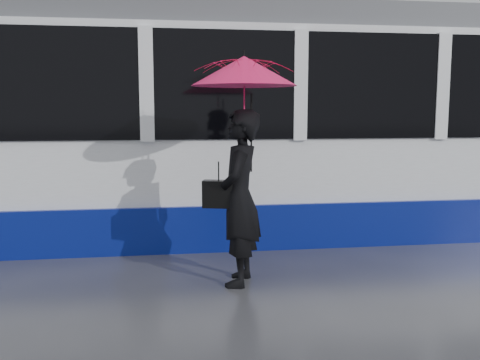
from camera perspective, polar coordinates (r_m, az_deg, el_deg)
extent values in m
plane|color=#2A2A2F|center=(6.11, 4.68, -10.47)|extent=(90.00, 90.00, 0.00)
cube|color=#3F3D38|center=(7.78, 1.71, -6.44)|extent=(34.00, 0.07, 0.02)
cube|color=#3F3D38|center=(9.17, 0.13, -4.31)|extent=(34.00, 0.07, 0.02)
cube|color=white|center=(8.17, -6.11, 4.93)|extent=(24.00, 2.40, 2.95)
cube|color=navy|center=(8.31, -5.99, -3.47)|extent=(24.00, 2.56, 0.62)
cube|color=black|center=(8.17, -6.17, 9.66)|extent=(23.00, 2.48, 1.40)
cube|color=#4F5156|center=(8.27, -6.27, 16.43)|extent=(23.60, 2.20, 0.35)
imported|color=black|center=(5.72, -0.07, -1.93)|extent=(0.62, 0.79, 1.89)
imported|color=#FF158F|center=(5.66, 0.43, 8.58)|extent=(1.28, 1.29, 0.94)
cone|color=#FF158F|center=(5.67, 0.44, 11.56)|extent=(1.37, 1.37, 0.31)
cylinder|color=black|center=(5.69, 0.44, 13.34)|extent=(0.01, 0.01, 0.07)
cylinder|color=black|center=(5.70, 1.22, 5.01)|extent=(0.02, 0.02, 0.83)
cube|color=black|center=(5.71, -2.29, -1.50)|extent=(0.36, 0.23, 0.29)
cylinder|color=black|center=(5.68, -2.30, 0.85)|extent=(0.01, 0.01, 0.18)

